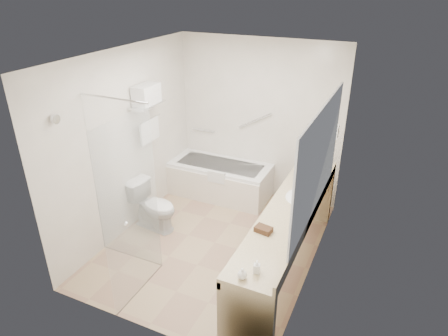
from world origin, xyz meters
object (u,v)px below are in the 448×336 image
at_px(bathtub, 220,179).
at_px(water_bottle_left, 312,166).
at_px(vanity_counter, 288,227).
at_px(toilet, 154,206).
at_px(amenity_basket, 263,229).

xyz_separation_m(bathtub, water_bottle_left, (1.51, -0.28, 0.67)).
relative_size(vanity_counter, toilet, 3.85).
bearing_deg(water_bottle_left, bathtub, 169.54).
distance_m(vanity_counter, toilet, 2.00).
xyz_separation_m(amenity_basket, water_bottle_left, (0.13, 1.60, 0.06)).
bearing_deg(bathtub, water_bottle_left, -10.46).
xyz_separation_m(bathtub, vanity_counter, (1.52, -1.39, 0.36)).
relative_size(bathtub, toilet, 2.28).
bearing_deg(water_bottle_left, vanity_counter, -89.51).
bearing_deg(bathtub, amenity_basket, -53.59).
bearing_deg(amenity_basket, toilet, 160.90).
bearing_deg(water_bottle_left, toilet, -153.83).
relative_size(toilet, water_bottle_left, 3.52).
bearing_deg(water_bottle_left, amenity_basket, -94.51).
bearing_deg(toilet, vanity_counter, -86.54).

